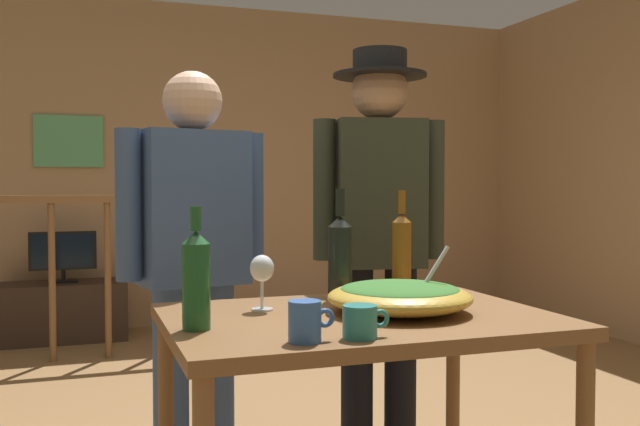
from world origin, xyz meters
name	(u,v)px	position (x,y,z in m)	size (l,w,h in m)	color
back_wall	(186,165)	(0.00, 3.28, 1.32)	(6.04, 0.10, 2.64)	tan
framed_picture	(69,141)	(-0.92, 3.22, 1.50)	(0.51, 0.03, 0.40)	#57AC6E
stair_railing	(60,259)	(-0.97, 2.27, 0.67)	(2.88, 0.10, 1.14)	brown
tv_console	(64,311)	(-0.97, 2.93, 0.22)	(0.90, 0.40, 0.43)	#38281E
flat_screen_tv	(63,252)	(-0.97, 2.90, 0.66)	(0.47, 0.12, 0.38)	black
serving_table	(359,344)	(-0.09, -0.73, 0.69)	(1.12, 0.79, 0.78)	brown
salad_bowl	(400,296)	(0.03, -0.74, 0.83)	(0.43, 0.43, 0.22)	gold
wine_glass	(262,271)	(-0.34, -0.57, 0.90)	(0.07, 0.07, 0.17)	silver
wine_bottle_green	(196,278)	(-0.57, -0.79, 0.92)	(0.07, 0.07, 0.32)	#1E5628
wine_bottle_amber	(402,253)	(0.17, -0.47, 0.93)	(0.06, 0.06, 0.36)	brown
wine_bottle_dark	(340,256)	(-0.05, -0.48, 0.93)	(0.08, 0.08, 0.37)	black
mug_blue	(306,321)	(-0.35, -1.02, 0.83)	(0.12, 0.08, 0.10)	#3866B2
mug_teal	(361,322)	(-0.21, -1.03, 0.82)	(0.12, 0.09, 0.08)	teal
person_standing_left	(193,249)	(-0.46, -0.03, 0.92)	(0.56, 0.29, 1.58)	#3D5684
person_standing_right	(379,222)	(0.28, -0.03, 1.01)	(0.53, 0.37, 1.70)	black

